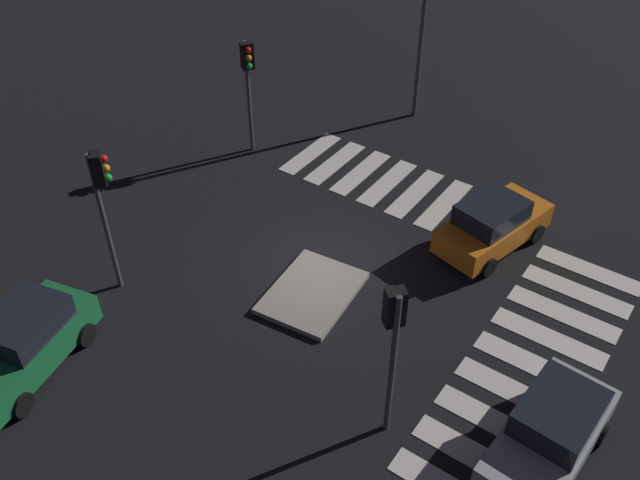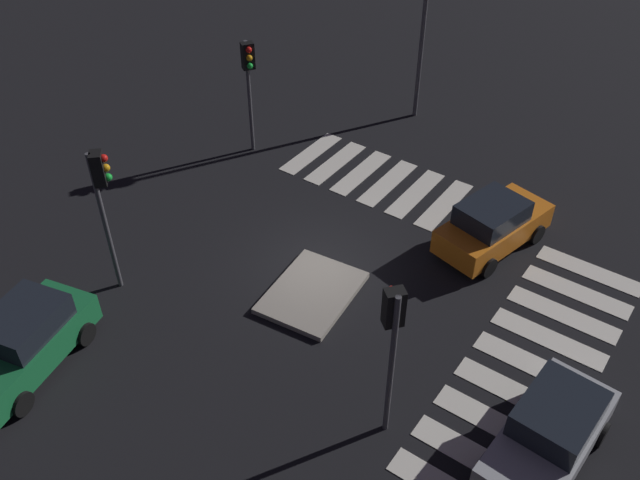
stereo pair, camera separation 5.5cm
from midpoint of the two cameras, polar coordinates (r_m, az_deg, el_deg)
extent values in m
plane|color=black|center=(21.33, 0.07, -2.07)|extent=(80.00, 80.00, 0.00)
cube|color=gray|center=(20.27, -0.59, -4.43)|extent=(3.29, 2.61, 0.18)
cube|color=#196B38|center=(19.54, -23.44, -8.29)|extent=(4.34, 2.61, 0.83)
cube|color=black|center=(19.13, -23.54, -6.28)|extent=(2.38, 2.01, 0.67)
cylinder|color=black|center=(18.82, -23.68, -12.44)|extent=(0.69, 0.38, 0.65)
cylinder|color=black|center=(19.86, -19.03, -7.44)|extent=(0.69, 0.38, 0.65)
cylinder|color=black|center=(20.84, -22.70, -5.94)|extent=(0.69, 0.38, 0.65)
cube|color=orange|center=(22.32, 14.40, 0.97)|extent=(4.29, 2.62, 0.82)
cube|color=black|center=(21.71, 14.32, 2.23)|extent=(2.36, 2.00, 0.66)
cylinder|color=black|center=(23.74, 14.50, 2.45)|extent=(0.68, 0.38, 0.64)
cylinder|color=black|center=(23.08, 17.75, 0.50)|extent=(0.68, 0.38, 0.64)
cylinder|color=black|center=(22.09, 10.60, -0.04)|extent=(0.68, 0.38, 0.64)
cylinder|color=black|center=(21.39, 13.98, -2.22)|extent=(0.68, 0.38, 0.64)
sphere|color=#F2EABF|center=(23.89, 16.38, 3.40)|extent=(0.21, 0.21, 0.21)
sphere|color=#F2EABF|center=(23.52, 18.20, 2.35)|extent=(0.21, 0.21, 0.21)
cube|color=#9EA0A5|center=(17.07, 18.59, -15.63)|extent=(4.16, 2.02, 0.83)
cube|color=black|center=(16.64, 19.49, -13.55)|extent=(2.18, 1.72, 0.67)
cylinder|color=black|center=(16.76, 13.73, -17.94)|extent=(0.67, 0.28, 0.65)
cylinder|color=black|center=(18.08, 22.52, -14.78)|extent=(0.67, 0.28, 0.65)
cylinder|color=black|center=(18.24, 17.56, -12.42)|extent=(0.67, 0.28, 0.65)
cylinder|color=#47474C|center=(25.82, -5.86, 11.77)|extent=(0.14, 0.14, 4.42)
cube|color=black|center=(24.90, -6.01, 15.11)|extent=(0.54, 0.51, 0.96)
sphere|color=red|center=(24.60, -5.93, 15.57)|extent=(0.22, 0.22, 0.22)
sphere|color=orange|center=(24.73, -5.88, 14.94)|extent=(0.22, 0.22, 0.22)
sphere|color=green|center=(24.85, -5.83, 14.31)|extent=(0.22, 0.22, 0.22)
cylinder|color=#47474C|center=(15.61, 6.09, -10.64)|extent=(0.14, 0.14, 4.47)
cube|color=black|center=(14.43, 6.32, -5.65)|extent=(0.54, 0.53, 0.96)
sphere|color=red|center=(14.35, 6.14, -4.27)|extent=(0.22, 0.22, 0.22)
sphere|color=orange|center=(14.56, 6.06, -5.12)|extent=(0.22, 0.22, 0.22)
sphere|color=green|center=(14.77, 5.98, -5.95)|extent=(0.22, 0.22, 0.22)
cylinder|color=#47474C|center=(20.04, -17.48, 1.26)|extent=(0.14, 0.14, 4.68)
cube|color=black|center=(18.96, -18.02, 5.72)|extent=(0.54, 0.54, 0.96)
sphere|color=red|center=(18.77, -17.61, 6.55)|extent=(0.22, 0.22, 0.22)
sphere|color=orange|center=(18.93, -17.43, 5.79)|extent=(0.22, 0.22, 0.22)
sphere|color=green|center=(19.09, -17.26, 5.04)|extent=(0.22, 0.22, 0.22)
cylinder|color=#47474C|center=(27.71, 8.72, 17.37)|extent=(0.18, 0.18, 7.78)
cube|color=silver|center=(17.23, 13.12, -17.35)|extent=(0.70, 3.20, 0.02)
cube|color=silver|center=(17.89, 14.72, -14.70)|extent=(0.70, 3.20, 0.02)
cube|color=silver|center=(18.60, 16.17, -12.23)|extent=(0.70, 3.20, 0.02)
cube|color=silver|center=(19.36, 17.49, -9.95)|extent=(0.70, 3.20, 0.02)
cube|color=silver|center=(20.15, 18.69, -7.84)|extent=(0.70, 3.20, 0.02)
cube|color=silver|center=(20.97, 19.79, -5.88)|extent=(0.70, 3.20, 0.02)
cube|color=silver|center=(21.82, 20.79, -4.08)|extent=(0.70, 3.20, 0.02)
cube|color=silver|center=(22.70, 21.72, -2.41)|extent=(0.70, 3.20, 0.02)
cube|color=silver|center=(23.54, 15.39, 0.95)|extent=(3.20, 0.70, 0.02)
cube|color=silver|center=(23.82, 12.89, 1.96)|extent=(3.20, 0.70, 0.02)
cube|color=silver|center=(24.15, 10.44, 2.94)|extent=(3.20, 0.70, 0.02)
cube|color=silver|center=(24.54, 8.07, 3.88)|extent=(3.20, 0.70, 0.02)
cube|color=silver|center=(24.96, 5.76, 4.79)|extent=(3.20, 0.70, 0.02)
cube|color=silver|center=(25.44, 3.53, 5.66)|extent=(3.20, 0.70, 0.02)
cube|color=silver|center=(25.95, 1.38, 6.49)|extent=(3.20, 0.70, 0.02)
cube|color=silver|center=(26.51, -0.69, 7.28)|extent=(3.20, 0.70, 0.02)
camera|label=1|loc=(0.03, -89.92, 0.06)|focal=38.16mm
camera|label=2|loc=(0.03, 90.08, -0.06)|focal=38.16mm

